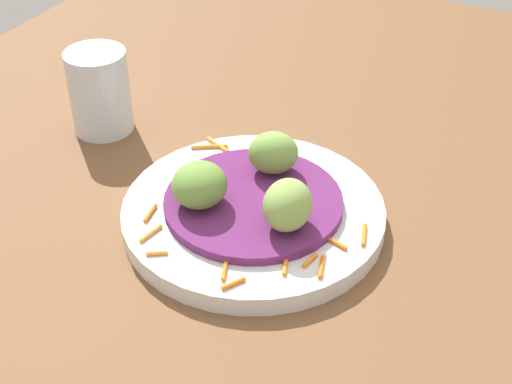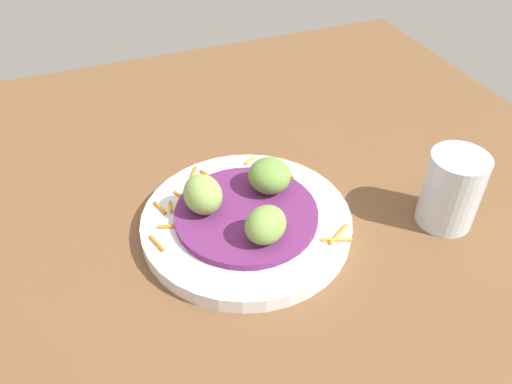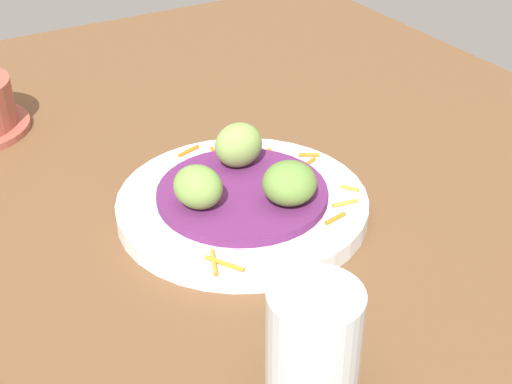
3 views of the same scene
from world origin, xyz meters
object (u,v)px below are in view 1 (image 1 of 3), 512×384
(guac_scoop_right, at_px, (273,153))
(guac_scoop_center, at_px, (287,205))
(main_plate, at_px, (253,214))
(guac_scoop_left, at_px, (199,185))
(water_glass, at_px, (100,91))

(guac_scoop_right, bearing_deg, guac_scoop_center, 34.60)
(main_plate, height_order, guac_scoop_left, guac_scoop_left)
(guac_scoop_right, height_order, water_glass, water_glass)
(guac_scoop_left, bearing_deg, guac_scoop_right, 154.60)
(guac_scoop_left, xyz_separation_m, guac_scoop_center, (-0.01, 0.08, 0.00))
(water_glass, bearing_deg, main_plate, 72.36)
(main_plate, bearing_deg, guac_scoop_left, -55.40)
(guac_scoop_right, relative_size, water_glass, 0.52)
(main_plate, distance_m, guac_scoop_right, 0.06)
(main_plate, bearing_deg, guac_scoop_right, -175.40)
(guac_scoop_right, distance_m, water_glass, 0.22)
(main_plate, relative_size, guac_scoop_left, 4.71)
(guac_scoop_left, bearing_deg, water_glass, -118.20)
(main_plate, distance_m, guac_scoop_left, 0.06)
(guac_scoop_left, distance_m, guac_scoop_center, 0.08)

